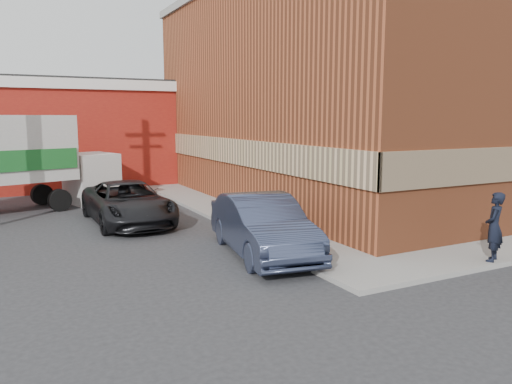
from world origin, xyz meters
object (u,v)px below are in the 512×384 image
man (494,227)px  box_truck (11,157)px  brick_building (368,95)px  suv_a (128,203)px  sedan (263,226)px  warehouse (18,133)px

man → box_truck: box_truck is taller
brick_building → suv_a: brick_building is taller
sedan → brick_building: bearing=46.2°
sedan → suv_a: (-2.26, 5.72, -0.08)m
warehouse → man: size_ratio=9.47×
brick_building → sedan: (-9.30, -7.10, -3.88)m
brick_building → man: (-4.67, -10.55, -3.70)m
brick_building → man: bearing=-113.9°
sedan → box_truck: size_ratio=0.62×
box_truck → warehouse: bearing=71.1°
suv_a → box_truck: box_truck is taller
brick_building → sedan: brick_building is taller
sedan → suv_a: size_ratio=0.93×
brick_building → suv_a: (-11.56, -1.39, -3.96)m
warehouse → sedan: size_ratio=3.35×
warehouse → box_truck: bearing=-93.7°
man → box_truck: 16.86m
man → suv_a: man is taller
man → sedan: man is taller
suv_a → box_truck: 5.55m
sedan → box_truck: bearing=129.2°
suv_a → box_truck: size_ratio=0.66×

